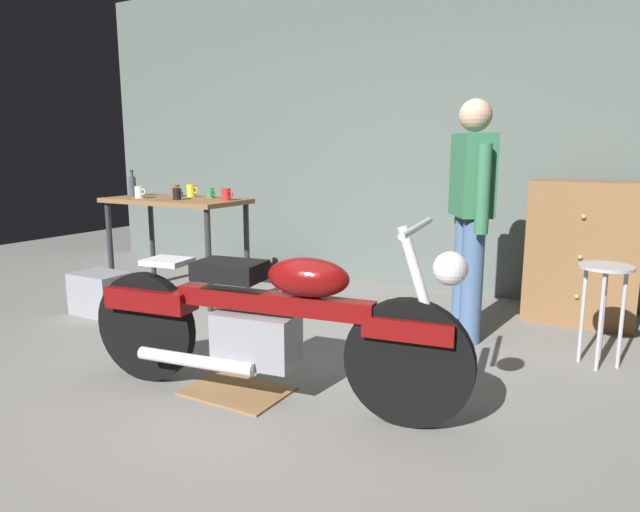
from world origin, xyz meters
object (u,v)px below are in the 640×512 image
mug_red_diner (226,195)px  mug_white_ceramic (140,192)px  motorcycle (267,320)px  shop_stool (605,288)px  mug_brown_stoneware (176,191)px  bottle (133,186)px  wooden_dresser (583,252)px  person_standing (471,209)px  storage_bin (101,293)px  mug_green_speckled (210,193)px  mug_yellow_tall (191,191)px  mug_black_matte (177,194)px

mug_red_diner → mug_white_ceramic: bearing=-166.7°
motorcycle → shop_stool: size_ratio=3.40×
mug_brown_stoneware → bottle: bottle is taller
wooden_dresser → mug_red_diner: wooden_dresser is taller
shop_stool → person_standing: bearing=172.5°
motorcycle → mug_brown_stoneware: bearing=135.4°
storage_bin → mug_red_diner: size_ratio=3.82×
storage_bin → mug_green_speckled: 1.29m
mug_red_diner → mug_yellow_tall: bearing=164.7°
mug_green_speckled → bottle: size_ratio=0.43×
motorcycle → mug_white_ceramic: (-2.30, 1.30, 0.50)m
motorcycle → mug_green_speckled: size_ratio=20.97×
mug_black_matte → mug_brown_stoneware: bearing=136.1°
person_standing → wooden_dresser: 1.13m
mug_green_speckled → bottle: bearing=-164.4°
shop_stool → mug_green_speckled: mug_green_speckled is taller
shop_stool → mug_green_speckled: 3.31m
motorcycle → mug_red_diner: mug_red_diner is taller
person_standing → bottle: 3.17m
bottle → storage_bin: bearing=-62.9°
person_standing → mug_black_matte: 2.52m
motorcycle → mug_green_speckled: bearing=128.9°
mug_white_ceramic → wooden_dresser: bearing=16.9°
storage_bin → mug_black_matte: bearing=67.8°
mug_yellow_tall → mug_red_diner: bearing=-15.3°
person_standing → wooden_dresser: person_standing is taller
mug_black_matte → bottle: size_ratio=0.44×
storage_bin → mug_brown_stoneware: (0.04, 0.88, 0.79)m
motorcycle → shop_stool: motorcycle is taller
mug_yellow_tall → mug_brown_stoneware: size_ratio=1.00×
shop_stool → mug_yellow_tall: mug_yellow_tall is taller
wooden_dresser → bottle: bearing=-165.8°
mug_yellow_tall → shop_stool: bearing=-3.3°
mug_green_speckled → mug_yellow_tall: (-0.23, -0.00, 0.01)m
shop_stool → mug_red_diner: mug_red_diner is taller
motorcycle → mug_yellow_tall: 2.63m
mug_black_matte → mug_yellow_tall: bearing=110.1°
shop_stool → storage_bin: shop_stool is taller
mug_black_matte → person_standing: bearing=5.0°
storage_bin → mug_black_matte: (0.27, 0.65, 0.78)m
mug_green_speckled → mug_brown_stoneware: mug_brown_stoneware is taller
mug_green_speckled → person_standing: bearing=-2.0°
mug_yellow_tall → bottle: bearing=-158.4°
bottle → shop_stool: bearing=0.2°
shop_stool → wooden_dresser: 0.98m
shop_stool → motorcycle: bearing=-136.2°
mug_white_ceramic → bottle: (-0.23, 0.13, 0.04)m
motorcycle → bottle: bottle is taller
mug_white_ceramic → mug_yellow_tall: (0.31, 0.34, 0.00)m
shop_stool → mug_yellow_tall: (-3.50, 0.20, 0.46)m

